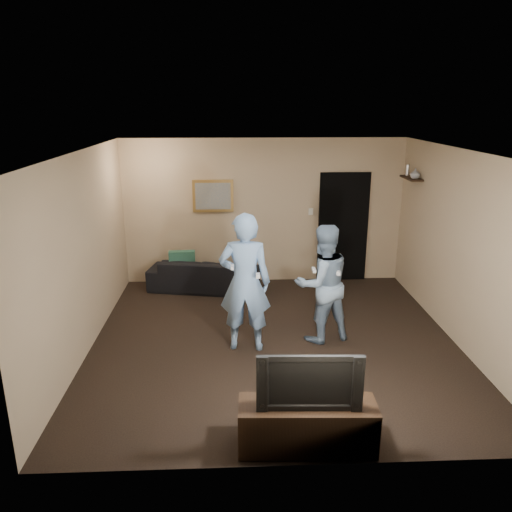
{
  "coord_description": "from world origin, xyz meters",
  "views": [
    {
      "loc": [
        -0.54,
        -6.28,
        3.19
      ],
      "look_at": [
        -0.24,
        0.3,
        1.15
      ],
      "focal_mm": 35.0,
      "sensor_mm": 36.0,
      "label": 1
    }
  ],
  "objects_px": {
    "tv_console": "(307,425)",
    "television": "(309,378)",
    "wii_player_right": "(322,283)",
    "wii_player_left": "(245,283)",
    "sofa": "(204,274)"
  },
  "relations": [
    {
      "from": "television",
      "to": "wii_player_left",
      "type": "bearing_deg",
      "value": 106.86
    },
    {
      "from": "wii_player_right",
      "to": "tv_console",
      "type": "bearing_deg",
      "value": -102.81
    },
    {
      "from": "television",
      "to": "wii_player_right",
      "type": "xyz_separation_m",
      "value": [
        0.52,
        2.3,
        0.06
      ]
    },
    {
      "from": "sofa",
      "to": "television",
      "type": "bearing_deg",
      "value": 116.38
    },
    {
      "from": "wii_player_left",
      "to": "television",
      "type": "bearing_deg",
      "value": -75.63
    },
    {
      "from": "tv_console",
      "to": "wii_player_left",
      "type": "xyz_separation_m",
      "value": [
        -0.54,
        2.09,
        0.68
      ]
    },
    {
      "from": "tv_console",
      "to": "wii_player_left",
      "type": "height_order",
      "value": "wii_player_left"
    },
    {
      "from": "tv_console",
      "to": "television",
      "type": "xyz_separation_m",
      "value": [
        0.0,
        0.0,
        0.51
      ]
    },
    {
      "from": "tv_console",
      "to": "television",
      "type": "distance_m",
      "value": 0.51
    },
    {
      "from": "wii_player_right",
      "to": "wii_player_left",
      "type": "bearing_deg",
      "value": -168.6
    },
    {
      "from": "tv_console",
      "to": "wii_player_right",
      "type": "height_order",
      "value": "wii_player_right"
    },
    {
      "from": "wii_player_left",
      "to": "sofa",
      "type": "bearing_deg",
      "value": 106.48
    },
    {
      "from": "television",
      "to": "wii_player_right",
      "type": "height_order",
      "value": "wii_player_right"
    },
    {
      "from": "wii_player_left",
      "to": "wii_player_right",
      "type": "relative_size",
      "value": 1.13
    },
    {
      "from": "tv_console",
      "to": "television",
      "type": "bearing_deg",
      "value": 2.48
    }
  ]
}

